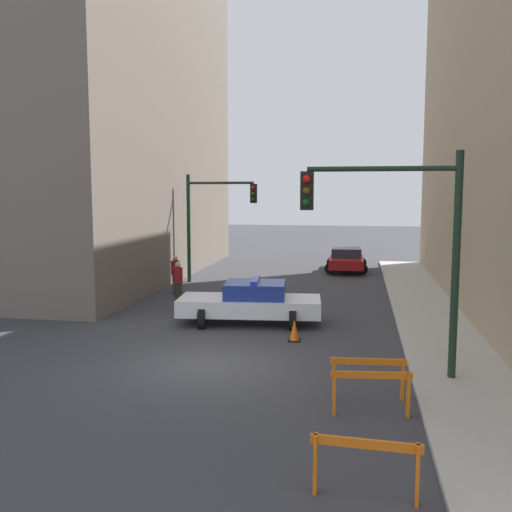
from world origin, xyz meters
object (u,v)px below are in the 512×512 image
(traffic_light_near, at_px, (404,230))
(pedestrian_corner, at_px, (175,274))
(pedestrian_crossing, at_px, (178,282))
(traffic_cone, at_px, (294,330))
(barrier_mid, at_px, (371,386))
(parked_car_near, at_px, (346,259))
(barrier_back, at_px, (368,371))
(traffic_light_far, at_px, (210,212))
(barrier_front, at_px, (366,458))
(police_car, at_px, (251,302))

(traffic_light_near, bearing_deg, pedestrian_corner, 131.69)
(pedestrian_crossing, xyz_separation_m, traffic_cone, (5.13, -4.78, -0.54))
(barrier_mid, xyz_separation_m, traffic_cone, (-2.12, 5.36, -0.30))
(parked_car_near, height_order, barrier_mid, parked_car_near)
(barrier_back, bearing_deg, traffic_cone, 114.88)
(pedestrian_crossing, height_order, pedestrian_corner, same)
(barrier_mid, bearing_deg, barrier_back, 93.13)
(traffic_light_near, bearing_deg, pedestrian_crossing, 135.72)
(parked_car_near, relative_size, traffic_cone, 6.59)
(barrier_mid, relative_size, traffic_cone, 2.43)
(pedestrian_crossing, distance_m, barrier_mid, 12.46)
(barrier_mid, bearing_deg, traffic_light_far, 115.32)
(barrier_mid, bearing_deg, traffic_cone, 111.57)
(traffic_light_near, height_order, barrier_back, traffic_light_near)
(pedestrian_corner, bearing_deg, barrier_front, -20.11)
(barrier_front, height_order, traffic_cone, barrier_front)
(traffic_light_near, xyz_separation_m, barrier_mid, (-0.71, -2.38, -2.91))
(barrier_back, bearing_deg, parked_car_near, 92.61)
(traffic_light_near, distance_m, barrier_mid, 3.83)
(pedestrian_corner, relative_size, traffic_cone, 2.53)
(pedestrian_corner, distance_m, barrier_mid, 14.61)
(police_car, bearing_deg, pedestrian_crossing, 45.58)
(parked_car_near, bearing_deg, police_car, -102.96)
(traffic_light_far, xyz_separation_m, pedestrian_crossing, (0.08, -5.33, -2.54))
(parked_car_near, distance_m, pedestrian_corner, 10.97)
(parked_car_near, bearing_deg, barrier_mid, -88.17)
(police_car, relative_size, barrier_back, 3.04)
(traffic_light_far, bearing_deg, pedestrian_corner, -102.30)
(traffic_light_near, xyz_separation_m, barrier_front, (-0.85, -5.51, -2.91))
(traffic_light_near, height_order, pedestrian_corner, traffic_light_near)
(police_car, xyz_separation_m, barrier_back, (3.75, -6.44, -0.11))
(police_car, xyz_separation_m, parked_car_near, (2.85, 13.24, -0.05))
(pedestrian_corner, bearing_deg, barrier_back, -12.13)
(pedestrian_crossing, xyz_separation_m, barrier_mid, (7.24, -10.14, -0.24))
(traffic_light_near, height_order, traffic_light_far, traffic_light_near)
(barrier_mid, distance_m, traffic_cone, 5.77)
(traffic_light_far, xyz_separation_m, barrier_front, (7.18, -18.60, -2.78))
(traffic_light_near, distance_m, pedestrian_crossing, 11.43)
(pedestrian_crossing, bearing_deg, pedestrian_corner, 40.06)
(traffic_light_far, distance_m, traffic_cone, 11.78)
(parked_car_near, height_order, pedestrian_corner, pedestrian_corner)
(pedestrian_corner, relative_size, barrier_mid, 1.04)
(barrier_front, xyz_separation_m, barrier_mid, (0.14, 3.13, 0.00))
(barrier_mid, height_order, barrier_back, same)
(barrier_mid, bearing_deg, pedestrian_corner, 123.36)
(barrier_mid, bearing_deg, parked_car_near, 92.63)
(parked_car_near, distance_m, barrier_mid, 20.60)
(police_car, height_order, pedestrian_corner, pedestrian_corner)
(traffic_light_near, height_order, police_car, traffic_light_near)
(barrier_front, bearing_deg, traffic_cone, 103.12)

